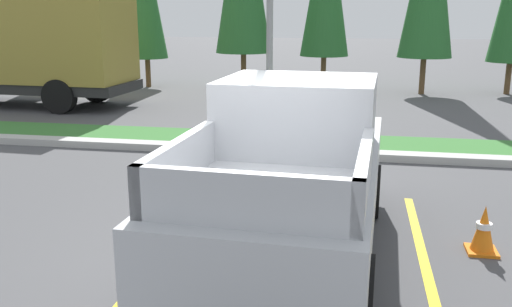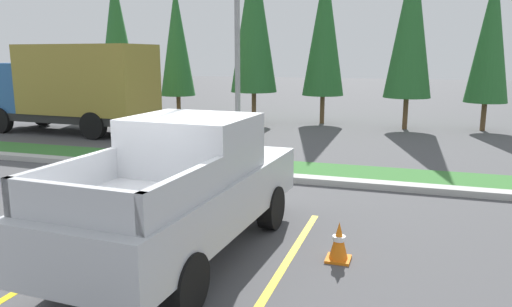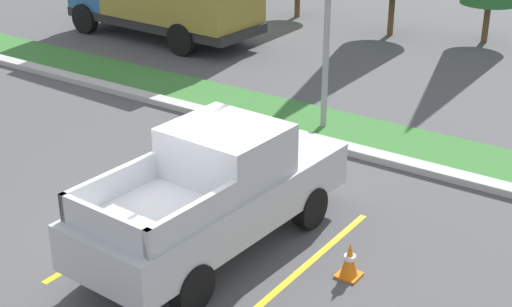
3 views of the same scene
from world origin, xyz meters
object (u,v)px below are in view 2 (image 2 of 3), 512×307
cypress_tree_leftmost (116,32)px  cypress_tree_center (254,17)px  cargo_truck_distant (74,86)px  cypress_tree_far_right (491,36)px  pickup_truck_main (186,188)px  cypress_tree_right_inner (324,29)px  street_light (235,18)px  traffic_cone (339,242)px  cypress_tree_rightmost (411,23)px  cypress_tree_left_inner (177,41)px

cypress_tree_leftmost → cypress_tree_center: (7.28, -0.60, 0.47)m
cargo_truck_distant → cypress_tree_far_right: (15.34, 5.43, 1.90)m
pickup_truck_main → cypress_tree_right_inner: (-0.65, 15.16, 3.08)m
street_light → cypress_tree_center: cypress_tree_center is taller
cypress_tree_far_right → traffic_cone: size_ratio=10.63×
cypress_tree_rightmost → traffic_cone: size_ratio=12.11×
cargo_truck_distant → cypress_tree_right_inner: 10.63m
street_light → cypress_tree_left_inner: size_ratio=1.08×
cypress_tree_center → cypress_tree_rightmost: cypress_tree_center is taller
cypress_tree_center → cypress_tree_rightmost: size_ratio=1.08×
cargo_truck_distant → cypress_tree_leftmost: cypress_tree_leftmost is taller
cargo_truck_distant → cypress_tree_rightmost: cypress_tree_rightmost is taller
cypress_tree_left_inner → traffic_cone: 17.53m
traffic_cone → pickup_truck_main: bearing=-169.2°
cypress_tree_center → cypress_tree_right_inner: cypress_tree_center is taller
cypress_tree_center → cypress_tree_right_inner: size_ratio=1.12×
cypress_tree_left_inner → cypress_tree_right_inner: bearing=4.6°
cypress_tree_right_inner → cypress_tree_rightmost: cypress_tree_rightmost is taller
cargo_truck_distant → cypress_tree_leftmost: (-1.44, 5.25, 2.29)m
cypress_tree_rightmost → cypress_tree_leftmost: bearing=178.5°
cargo_truck_distant → traffic_cone: (11.65, -9.13, -1.56)m
cypress_tree_rightmost → cypress_tree_right_inner: bearing=168.9°
pickup_truck_main → cypress_tree_leftmost: bearing=126.2°
traffic_cone → cypress_tree_left_inner: bearing=124.5°
cypress_tree_right_inner → cargo_truck_distant: bearing=-147.3°
street_light → cypress_tree_rightmost: bearing=65.3°
street_light → cypress_tree_left_inner: 11.08m
traffic_cone → cypress_tree_far_right: bearing=75.8°
cypress_tree_right_inner → cypress_tree_rightmost: bearing=-11.1°
cypress_tree_leftmost → street_light: bearing=-44.1°
street_light → cypress_tree_leftmost: 13.41m
cypress_tree_left_inner → cypress_tree_rightmost: bearing=-0.8°
street_light → traffic_cone: 7.12m
street_light → traffic_cone: bearing=-55.5°
street_light → cypress_tree_left_inner: (-6.27, 9.13, -0.24)m
pickup_truck_main → cypress_tree_rightmost: (2.93, 14.46, 3.24)m
cypress_tree_left_inner → cypress_tree_center: 4.06m
cypress_tree_leftmost → cypress_tree_left_inner: (3.35, -0.20, -0.47)m
cypress_tree_far_right → cargo_truck_distant: bearing=-160.5°
street_light → cypress_tree_center: 9.07m
pickup_truck_main → cypress_tree_right_inner: 15.48m
cypress_tree_left_inner → cypress_tree_center: (3.93, -0.40, 0.94)m
cargo_truck_distant → cypress_tree_center: size_ratio=0.88×
cargo_truck_distant → cypress_tree_leftmost: bearing=105.4°
cypress_tree_right_inner → cypress_tree_rightmost: 3.65m
cypress_tree_left_inner → cypress_tree_rightmost: 10.43m
cypress_tree_rightmost → street_light: bearing=-114.7°
street_light → traffic_cone: size_ratio=11.23×
pickup_truck_main → cypress_tree_far_right: cypress_tree_far_right is taller
cypress_tree_center → cypress_tree_rightmost: (6.48, 0.25, -0.34)m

